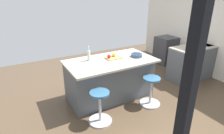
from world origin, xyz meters
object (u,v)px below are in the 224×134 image
object	(u,v)px
oven_range	(166,50)
kitchen_island	(110,79)
cutting_board	(114,58)
apple_red	(109,56)
fruit_bowl	(137,55)
stool_by_window	(151,92)
stool_middle	(100,108)
water_bottle	(89,55)
apple_yellow	(114,55)

from	to	relation	value
oven_range	kitchen_island	bearing A→B (deg)	21.00
cutting_board	apple_red	size ratio (longest dim) A/B	4.40
apple_red	fruit_bowl	bearing A→B (deg)	164.05
stool_by_window	stool_middle	xyz separation A→B (m)	(1.20, 0.00, 0.00)
kitchen_island	water_bottle	world-z (taller)	water_bottle
kitchen_island	fruit_bowl	world-z (taller)	fruit_bowl
oven_range	stool_middle	bearing A→B (deg)	27.73
oven_range	cutting_board	distance (m)	2.84
fruit_bowl	stool_middle	bearing A→B (deg)	25.34
stool_middle	cutting_board	distance (m)	1.21
oven_range	kitchen_island	size ratio (longest dim) A/B	0.46
kitchen_island	apple_yellow	xyz separation A→B (m)	(-0.16, -0.09, 0.51)
kitchen_island	water_bottle	bearing A→B (deg)	-22.87
fruit_bowl	cutting_board	bearing A→B (deg)	-18.04
kitchen_island	apple_red	bearing A→B (deg)	-99.68
stool_by_window	water_bottle	xyz separation A→B (m)	(1.01, -0.88, 0.74)
apple_yellow	stool_middle	bearing A→B (deg)	46.47
apple_red	apple_yellow	world-z (taller)	apple_yellow
stool_by_window	fruit_bowl	xyz separation A→B (m)	(-0.02, -0.58, 0.66)
apple_yellow	oven_range	bearing A→B (deg)	-159.66
apple_red	water_bottle	distance (m)	0.44
apple_red	apple_yellow	distance (m)	0.15
oven_range	fruit_bowl	bearing A→B (deg)	29.07
cutting_board	water_bottle	size ratio (longest dim) A/B	1.15
fruit_bowl	kitchen_island	bearing A→B (deg)	-11.35
water_bottle	stool_by_window	bearing A→B (deg)	139.07
oven_range	apple_red	world-z (taller)	apple_red
stool_middle	cutting_board	xyz separation A→B (m)	(-0.72, -0.74, 0.63)
stool_middle	apple_yellow	bearing A→B (deg)	-133.53
stool_middle	apple_yellow	distance (m)	1.29
cutting_board	apple_yellow	size ratio (longest dim) A/B	4.27
oven_range	stool_middle	xyz separation A→B (m)	(3.33, 1.75, -0.15)
kitchen_island	cutting_board	xyz separation A→B (m)	(-0.12, -0.04, 0.46)
stool_middle	apple_yellow	size ratio (longest dim) A/B	7.48
stool_middle	apple_red	distance (m)	1.18
cutting_board	kitchen_island	bearing A→B (deg)	17.56
cutting_board	apple_yellow	xyz separation A→B (m)	(-0.04, -0.06, 0.05)
oven_range	water_bottle	xyz separation A→B (m)	(3.14, 0.87, 0.59)
oven_range	stool_by_window	distance (m)	2.76
kitchen_island	apple_yellow	distance (m)	0.54
stool_middle	water_bottle	world-z (taller)	water_bottle
fruit_bowl	stool_by_window	bearing A→B (deg)	87.96
apple_yellow	apple_red	bearing A→B (deg)	16.33
kitchen_island	stool_middle	bearing A→B (deg)	49.50
oven_range	apple_yellow	distance (m)	2.80
stool_by_window	cutting_board	xyz separation A→B (m)	(0.48, -0.74, 0.63)
oven_range	apple_yellow	size ratio (longest dim) A/B	10.52
kitchen_island	apple_yellow	bearing A→B (deg)	-149.09
stool_middle	apple_yellow	world-z (taller)	apple_yellow
oven_range	stool_middle	world-z (taller)	oven_range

